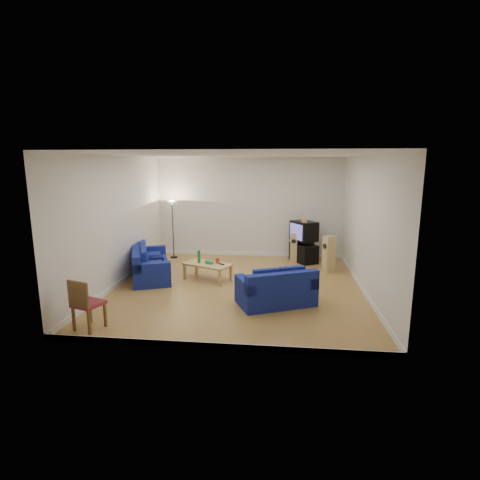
# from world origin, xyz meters

# --- Properties ---
(room) EXTENTS (6.01, 6.51, 3.21)m
(room) POSITION_xyz_m (0.00, 0.00, 1.54)
(room) COLOR olive
(room) RESTS_ON ground
(sofa_three_seat) EXTENTS (1.61, 2.30, 0.82)m
(sofa_three_seat) POSITION_xyz_m (-2.48, 0.54, 0.30)
(sofa_three_seat) COLOR navy
(sofa_three_seat) RESTS_ON ground
(sofa_loveseat) EXTENTS (1.82, 1.47, 0.80)m
(sofa_loveseat) POSITION_xyz_m (0.96, -1.13, 0.30)
(sofa_loveseat) COLOR navy
(sofa_loveseat) RESTS_ON ground
(coffee_table) EXTENTS (1.37, 1.07, 0.44)m
(coffee_table) POSITION_xyz_m (-0.86, 0.46, 0.39)
(coffee_table) COLOR tan
(coffee_table) RESTS_ON ground
(bottle) EXTENTS (0.09, 0.09, 0.33)m
(bottle) POSITION_xyz_m (-1.09, 0.49, 0.61)
(bottle) COLOR #197233
(bottle) RESTS_ON coffee_table
(tissue_box) EXTENTS (0.23, 0.21, 0.08)m
(tissue_box) POSITION_xyz_m (-0.81, 0.43, 0.49)
(tissue_box) COLOR green
(tissue_box) RESTS_ON coffee_table
(red_canister) EXTENTS (0.13, 0.13, 0.14)m
(red_canister) POSITION_xyz_m (-0.61, 0.51, 0.51)
(red_canister) COLOR red
(red_canister) RESTS_ON coffee_table
(remote) EXTENTS (0.16, 0.15, 0.02)m
(remote) POSITION_xyz_m (-0.48, 0.40, 0.46)
(remote) COLOR black
(remote) RESTS_ON coffee_table
(tv_stand) EXTENTS (0.90, 1.05, 0.56)m
(tv_stand) POSITION_xyz_m (1.75, 2.63, 0.28)
(tv_stand) COLOR black
(tv_stand) RESTS_ON ground
(av_receiver) EXTENTS (0.53, 0.54, 0.10)m
(av_receiver) POSITION_xyz_m (1.81, 2.68, 0.61)
(av_receiver) COLOR black
(av_receiver) RESTS_ON tv_stand
(television) EXTENTS (0.90, 0.96, 0.60)m
(television) POSITION_xyz_m (1.73, 2.69, 0.96)
(television) COLOR black
(television) RESTS_ON av_receiver
(centre_speaker) EXTENTS (0.18, 0.37, 0.12)m
(centre_speaker) POSITION_xyz_m (1.72, 2.61, 1.32)
(centre_speaker) COLOR tan
(centre_speaker) RESTS_ON television
(speaker_left) EXTENTS (0.24, 0.30, 0.91)m
(speaker_left) POSITION_xyz_m (1.44, 2.63, 0.46)
(speaker_left) COLOR tan
(speaker_left) RESTS_ON ground
(speaker_right) EXTENTS (0.38, 0.36, 1.03)m
(speaker_right) POSITION_xyz_m (2.38, 1.56, 0.52)
(speaker_right) COLOR tan
(speaker_right) RESTS_ON ground
(floor_lamp) EXTENTS (0.32, 0.32, 1.85)m
(floor_lamp) POSITION_xyz_m (-2.42, 2.70, 1.53)
(floor_lamp) COLOR black
(floor_lamp) RESTS_ON ground
(dining_chair) EXTENTS (0.59, 0.59, 0.97)m
(dining_chair) POSITION_xyz_m (-2.47, -2.77, 0.54)
(dining_chair) COLOR brown
(dining_chair) RESTS_ON ground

